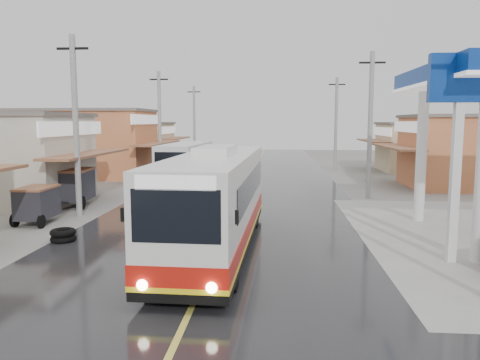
{
  "coord_description": "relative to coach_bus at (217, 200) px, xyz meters",
  "views": [
    {
      "loc": [
        1.91,
        -11.23,
        4.24
      ],
      "look_at": [
        0.5,
        6.65,
        2.0
      ],
      "focal_mm": 35.0,
      "sensor_mm": 36.0,
      "label": 1
    }
  ],
  "objects": [
    {
      "name": "centre_line",
      "position": [
        0.06,
        11.11,
        -1.64
      ],
      "size": [
        0.15,
        90.0,
        0.01
      ],
      "primitive_type": "cube",
      "color": "#D8CC4C",
      "rests_on": "road"
    },
    {
      "name": "tyre_stack",
      "position": [
        -5.58,
        0.55,
        -1.43
      ],
      "size": [
        0.9,
        0.9,
        0.46
      ],
      "color": "black",
      "rests_on": "ground"
    },
    {
      "name": "utility_poles_right",
      "position": [
        7.06,
        11.11,
        -1.66
      ],
      "size": [
        1.6,
        36.0,
        8.0
      ],
      "primitive_type": null,
      "color": "gray",
      "rests_on": "ground"
    },
    {
      "name": "cyclist",
      "position": [
        -3.52,
        7.4,
        -0.98
      ],
      "size": [
        1.02,
        2.01,
        2.07
      ],
      "rotation": [
        0.0,
        0.0,
        -0.19
      ],
      "color": "black",
      "rests_on": "ground"
    },
    {
      "name": "tricycle_far",
      "position": [
        -8.17,
        7.4,
        -0.58
      ],
      "size": [
        1.84,
        2.48,
        1.89
      ],
      "rotation": [
        0.0,
        0.0,
        0.1
      ],
      "color": "#26262D",
      "rests_on": "ground"
    },
    {
      "name": "road",
      "position": [
        0.06,
        11.11,
        -1.65
      ],
      "size": [
        12.0,
        90.0,
        0.02
      ],
      "primitive_type": "cube",
      "color": "black",
      "rests_on": "ground"
    },
    {
      "name": "shopfronts_left",
      "position": [
        -12.94,
        14.11,
        -1.66
      ],
      "size": [
        11.0,
        44.0,
        5.2
      ],
      "primitive_type": null,
      "color": "tan",
      "rests_on": "ground"
    },
    {
      "name": "ground",
      "position": [
        0.06,
        -3.89,
        -1.66
      ],
      "size": [
        120.0,
        120.0,
        0.0
      ],
      "primitive_type": "plane",
      "color": "slate",
      "rests_on": "ground"
    },
    {
      "name": "utility_poles_left",
      "position": [
        -6.94,
        12.11,
        -1.66
      ],
      "size": [
        1.6,
        50.0,
        8.0
      ],
      "primitive_type": null,
      "color": "gray",
      "rests_on": "ground"
    },
    {
      "name": "second_bus",
      "position": [
        -4.18,
        16.11,
        -0.17
      ],
      "size": [
        2.5,
        8.39,
        2.76
      ],
      "rotation": [
        0.0,
        0.0,
        -0.03
      ],
      "color": "silver",
      "rests_on": "road"
    },
    {
      "name": "tricycle_near",
      "position": [
        -7.97,
        3.31,
        -0.77
      ],
      "size": [
        1.39,
        2.05,
        1.56
      ],
      "rotation": [
        0.0,
        0.0,
        0.02
      ],
      "color": "#26262D",
      "rests_on": "ground"
    },
    {
      "name": "coach_bus",
      "position": [
        0.0,
        0.0,
        0.0
      ],
      "size": [
        2.8,
        11.07,
        3.43
      ],
      "rotation": [
        0.0,
        0.0,
        -0.03
      ],
      "color": "silver",
      "rests_on": "road"
    }
  ]
}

